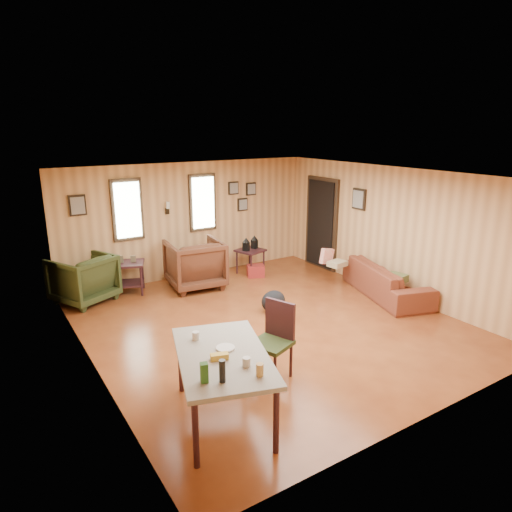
% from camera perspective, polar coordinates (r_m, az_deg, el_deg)
% --- Properties ---
extents(room, '(5.54, 6.04, 2.44)m').
position_cam_1_polar(room, '(7.43, 1.62, 1.12)').
color(room, brown).
rests_on(room, ground).
extents(sofa, '(1.21, 2.17, 0.81)m').
position_cam_1_polar(sofa, '(8.93, 16.05, -2.27)').
color(sofa, brown).
rests_on(sofa, ground).
extents(recliner_brown, '(1.13, 1.07, 1.05)m').
position_cam_1_polar(recliner_brown, '(9.07, -7.64, -0.70)').
color(recliner_brown, '#4E2717').
rests_on(recliner_brown, ground).
extents(recliner_green, '(1.23, 1.20, 0.96)m').
position_cam_1_polar(recliner_green, '(8.83, -20.79, -2.41)').
color(recliner_green, '#2D3719').
rests_on(recliner_green, ground).
extents(end_table, '(0.75, 0.72, 0.75)m').
position_cam_1_polar(end_table, '(9.04, -15.66, -1.94)').
color(end_table, '#35171C').
rests_on(end_table, ground).
extents(side_table, '(0.64, 0.64, 0.83)m').
position_cam_1_polar(side_table, '(9.81, -0.72, 0.96)').
color(side_table, '#35171C').
rests_on(side_table, ground).
extents(cooler, '(0.43, 0.37, 0.25)m').
position_cam_1_polar(cooler, '(9.72, -0.05, -1.87)').
color(cooler, maroon).
rests_on(cooler, ground).
extents(backpack, '(0.54, 0.48, 0.38)m').
position_cam_1_polar(backpack, '(7.92, 2.18, -5.67)').
color(backpack, black).
rests_on(backpack, ground).
extents(sofa_pillows, '(0.69, 1.79, 0.37)m').
position_cam_1_polar(sofa_pillows, '(8.85, 13.03, -1.55)').
color(sofa_pillows, '#515931').
rests_on(sofa_pillows, sofa).
extents(dining_table, '(1.35, 1.75, 1.01)m').
position_cam_1_polar(dining_table, '(4.97, -4.19, -12.88)').
color(dining_table, gray).
rests_on(dining_table, ground).
extents(dining_chair, '(0.58, 0.58, 1.00)m').
position_cam_1_polar(dining_chair, '(5.84, 2.35, -9.96)').
color(dining_chair, '#2D3719').
rests_on(dining_chair, ground).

